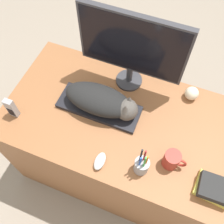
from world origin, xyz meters
TOP-DOWN VIEW (x-y plane):
  - ground_plane at (0.00, 0.00)m, footprint 12.00×12.00m
  - desk at (0.00, 0.37)m, footprint 1.40×0.73m
  - keyboard at (-0.18, 0.38)m, footprint 0.46×0.17m
  - cat at (-0.15, 0.38)m, footprint 0.41×0.18m
  - monitor at (-0.09, 0.62)m, footprint 0.57×0.16m
  - computer_mouse at (-0.05, 0.09)m, footprint 0.05×0.10m
  - coffee_mug at (0.28, 0.21)m, footprint 0.12×0.08m
  - pen_cup at (0.15, 0.13)m, footprint 0.07×0.07m
  - baseball at (0.28, 0.64)m, footprint 0.08×0.08m
  - phone at (-0.60, 0.17)m, footprint 0.05×0.03m
  - book_stack at (0.50, 0.16)m, footprint 0.19×0.14m

SIDE VIEW (x-z plane):
  - ground_plane at x=0.00m, z-range 0.00..0.00m
  - desk at x=0.00m, z-range 0.00..0.77m
  - keyboard at x=-0.18m, z-range 0.77..0.79m
  - computer_mouse at x=-0.05m, z-range 0.77..0.81m
  - book_stack at x=0.50m, z-range 0.77..0.84m
  - baseball at x=0.28m, z-range 0.77..0.85m
  - coffee_mug at x=0.28m, z-range 0.77..0.87m
  - pen_cup at x=0.15m, z-range 0.71..0.93m
  - phone at x=-0.60m, z-range 0.77..0.90m
  - cat at x=-0.15m, z-range 0.79..0.93m
  - monitor at x=-0.09m, z-range 0.81..1.30m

